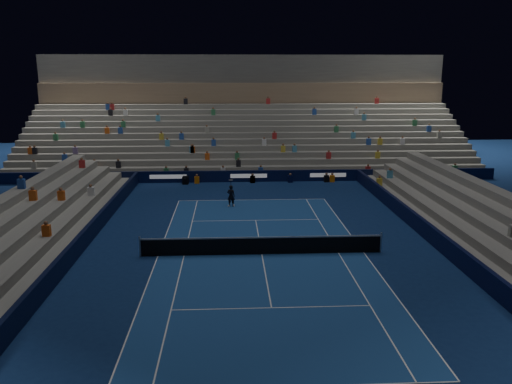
% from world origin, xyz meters
% --- Properties ---
extents(ground, '(90.00, 90.00, 0.00)m').
position_xyz_m(ground, '(0.00, 0.00, 0.00)').
color(ground, '#0C204D').
rests_on(ground, ground).
extents(court_surface, '(10.97, 23.77, 0.01)m').
position_xyz_m(court_surface, '(0.00, 0.00, 0.01)').
color(court_surface, navy).
rests_on(court_surface, ground).
extents(sponsor_barrier_far, '(44.00, 0.25, 1.00)m').
position_xyz_m(sponsor_barrier_far, '(0.00, 18.50, 0.50)').
color(sponsor_barrier_far, black).
rests_on(sponsor_barrier_far, ground).
extents(sponsor_barrier_east, '(0.25, 37.00, 1.00)m').
position_xyz_m(sponsor_barrier_east, '(9.70, 0.00, 0.50)').
color(sponsor_barrier_east, black).
rests_on(sponsor_barrier_east, ground).
extents(sponsor_barrier_west, '(0.25, 37.00, 1.00)m').
position_xyz_m(sponsor_barrier_west, '(-9.70, 0.00, 0.50)').
color(sponsor_barrier_west, black).
rests_on(sponsor_barrier_west, ground).
extents(grandstand_main, '(44.00, 15.20, 11.20)m').
position_xyz_m(grandstand_main, '(0.00, 27.90, 3.38)').
color(grandstand_main, slate).
rests_on(grandstand_main, ground).
extents(grandstand_east, '(5.00, 37.00, 2.50)m').
position_xyz_m(grandstand_east, '(13.17, 0.00, 0.92)').
color(grandstand_east, slate).
rests_on(grandstand_east, ground).
extents(grandstand_west, '(5.00, 37.00, 2.50)m').
position_xyz_m(grandstand_west, '(-13.17, 0.00, 0.92)').
color(grandstand_west, slate).
rests_on(grandstand_west, ground).
extents(tennis_net, '(12.90, 0.10, 1.10)m').
position_xyz_m(tennis_net, '(0.00, 0.00, 0.50)').
color(tennis_net, '#B2B2B7').
rests_on(tennis_net, ground).
extents(tennis_player, '(0.65, 0.52, 1.56)m').
position_xyz_m(tennis_player, '(-1.58, 10.09, 0.78)').
color(tennis_player, black).
rests_on(tennis_player, ground).
extents(broadcast_camera, '(0.53, 0.98, 0.66)m').
position_xyz_m(broadcast_camera, '(-5.46, 17.83, 0.34)').
color(broadcast_camera, black).
rests_on(broadcast_camera, ground).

